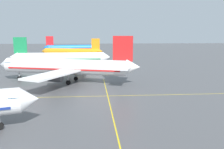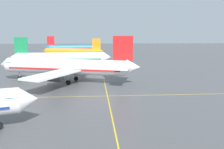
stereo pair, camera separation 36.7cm
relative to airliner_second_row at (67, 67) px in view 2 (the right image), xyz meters
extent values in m
cone|color=white|center=(-1.92, -31.62, -0.37)|extent=(3.49, 4.24, 3.66)
cube|color=#385166|center=(-4.09, -32.26, 0.18)|extent=(2.68, 3.80, 0.69)
cylinder|color=white|center=(-0.56, 0.17, 0.08)|extent=(34.64, 14.09, 4.15)
cone|color=white|center=(-18.64, 5.64, 0.08)|extent=(3.89, 4.71, 4.07)
cone|color=white|center=(17.83, -5.40, 0.51)|extent=(4.49, 4.78, 3.94)
cube|color=red|center=(15.11, -4.57, 5.21)|extent=(5.13, 1.89, 6.55)
cube|color=white|center=(16.59, -1.60, 0.51)|extent=(4.99, 6.45, 0.26)
cube|color=white|center=(14.69, -7.87, 0.51)|extent=(4.99, 6.45, 0.26)
cube|color=white|center=(3.17, 8.73, -0.58)|extent=(7.04, 16.80, 0.44)
cube|color=white|center=(-2.20, -9.03, -0.58)|extent=(12.87, 17.08, 0.44)
cylinder|color=#4C4C51|center=(0.88, 5.67, -2.00)|extent=(4.22, 3.27, 2.29)
cylinder|color=#4C4C51|center=(-2.41, -5.20, -2.00)|extent=(4.22, 3.27, 2.29)
cube|color=#385166|center=(-16.23, 4.91, 0.68)|extent=(2.99, 4.22, 0.76)
cube|color=red|center=(-0.56, 0.17, -0.44)|extent=(31.98, 13.32, 0.39)
cylinder|color=#99999E|center=(-14.14, 4.28, -2.60)|extent=(0.31, 0.31, 1.80)
cylinder|color=black|center=(-14.14, 4.28, -3.80)|extent=(1.29, 0.82, 1.20)
cylinder|color=#99999E|center=(2.35, 2.25, -2.60)|extent=(0.31, 0.31, 1.80)
cylinder|color=black|center=(2.35, 2.25, -3.80)|extent=(1.29, 0.82, 1.20)
cylinder|color=#99999E|center=(0.71, -3.18, -2.60)|extent=(0.31, 0.31, 1.80)
cylinder|color=black|center=(0.71, -3.18, -3.80)|extent=(1.29, 0.82, 1.20)
cylinder|color=white|center=(-4.82, 27.92, -0.20)|extent=(32.82, 4.57, 3.89)
cone|color=white|center=(12.88, 28.29, -0.20)|extent=(2.74, 3.87, 3.81)
cone|color=white|center=(-22.82, 27.55, 0.21)|extent=(3.35, 3.76, 3.69)
cube|color=#197F47|center=(-20.16, 27.60, 4.61)|extent=(4.92, 0.47, 6.14)
cube|color=white|center=(-20.61, 24.52, 0.21)|extent=(3.38, 5.39, 0.25)
cube|color=white|center=(-20.74, 30.66, 0.21)|extent=(3.38, 5.39, 0.25)
cube|color=white|center=(-5.66, 19.20, -0.82)|extent=(8.68, 16.16, 0.41)
cube|color=white|center=(-6.02, 36.60, -0.82)|extent=(8.10, 16.07, 0.41)
cylinder|color=#2D9956|center=(-4.50, 22.61, -2.15)|extent=(3.52, 2.22, 2.15)
cylinder|color=#2D9956|center=(-4.72, 33.25, -2.15)|extent=(3.52, 2.22, 2.15)
cube|color=#385166|center=(10.53, 28.24, 0.36)|extent=(1.92, 3.61, 0.72)
cube|color=#197F47|center=(-4.82, 27.92, -0.69)|extent=(30.20, 4.56, 0.37)
cylinder|color=#99999E|center=(8.48, 28.20, -2.71)|extent=(0.29, 0.29, 1.69)
cylinder|color=black|center=(8.48, 28.20, -3.84)|extent=(1.13, 0.48, 1.13)
cylinder|color=#99999E|center=(-6.81, 25.22, -2.71)|extent=(0.29, 0.29, 1.69)
cylinder|color=black|center=(-6.81, 25.22, -3.84)|extent=(1.13, 0.48, 1.13)
cylinder|color=#99999E|center=(-6.92, 30.54, -2.71)|extent=(0.29, 0.29, 1.69)
cylinder|color=black|center=(-6.92, 30.54, -3.84)|extent=(1.13, 0.48, 1.13)
cylinder|color=orange|center=(-4.44, 64.38, -0.64)|extent=(29.25, 10.98, 3.49)
cone|color=orange|center=(-19.76, 68.50, -0.64)|extent=(3.19, 3.92, 3.42)
cone|color=orange|center=(11.16, 60.19, -0.27)|extent=(3.69, 3.96, 3.31)
cube|color=orange|center=(8.85, 60.81, 3.67)|extent=(4.34, 1.46, 5.50)
cube|color=orange|center=(10.01, 63.35, -0.27)|extent=(4.07, 5.37, 0.22)
cube|color=orange|center=(8.58, 58.03, -0.27)|extent=(4.07, 5.37, 0.22)
cube|color=orange|center=(-1.53, 71.67, -1.19)|extent=(5.49, 13.99, 0.37)
cube|color=orange|center=(-5.57, 56.61, -1.19)|extent=(10.50, 14.42, 0.37)
cylinder|color=#333338|center=(-3.38, 69.03, -2.38)|extent=(3.51, 2.67, 1.93)
cylinder|color=#333338|center=(-5.85, 59.82, -2.38)|extent=(3.51, 2.67, 1.93)
cube|color=#385166|center=(-17.72, 67.95, -0.13)|extent=(2.43, 3.53, 0.64)
cube|color=orange|center=(-4.44, 64.38, -1.07)|extent=(26.99, 10.41, 0.33)
cylinder|color=#99999E|center=(-15.95, 67.47, -2.89)|extent=(0.26, 0.26, 1.51)
cylinder|color=black|center=(-15.95, 67.47, -3.89)|extent=(1.08, 0.66, 1.01)
cylinder|color=#99999E|center=(-2.05, 66.21, -2.89)|extent=(0.26, 0.26, 1.51)
cylinder|color=black|center=(-2.05, 66.21, -3.89)|extent=(1.08, 0.66, 1.01)
cylinder|color=#99999E|center=(-3.28, 61.60, -2.89)|extent=(0.26, 0.26, 1.51)
cylinder|color=black|center=(-3.28, 61.60, -3.89)|extent=(1.08, 0.66, 1.01)
cylinder|color=blue|center=(-5.86, 94.94, -0.35)|extent=(31.83, 7.82, 3.75)
cone|color=blue|center=(11.08, 97.16, -0.35)|extent=(3.02, 3.98, 3.68)
cone|color=blue|center=(-23.10, 92.68, 0.05)|extent=(3.60, 3.95, 3.57)
cube|color=red|center=(-20.56, 93.02, 4.29)|extent=(4.75, 0.97, 5.93)
cube|color=blue|center=(-20.66, 90.01, 0.05)|extent=(3.80, 5.50, 0.24)
cube|color=blue|center=(-21.43, 95.89, 0.05)|extent=(3.80, 5.50, 0.24)
cube|color=blue|center=(-5.75, 86.48, -0.94)|extent=(9.78, 15.68, 0.40)
cube|color=blue|center=(-7.93, 103.14, -0.94)|extent=(6.30, 15.18, 0.40)
cylinder|color=blue|center=(-5.00, 89.87, -2.23)|extent=(3.60, 2.49, 2.07)
cylinder|color=blue|center=(-6.33, 100.06, -2.23)|extent=(3.60, 2.49, 2.07)
cube|color=#385166|center=(8.83, 96.86, 0.20)|extent=(2.21, 3.66, 0.69)
cube|color=red|center=(-5.86, 94.94, -0.82)|extent=(29.33, 7.53, 0.36)
cylinder|color=#99999E|center=(6.87, 96.60, -2.77)|extent=(0.28, 0.28, 1.63)
cylinder|color=black|center=(6.87, 96.60, -3.86)|extent=(1.14, 0.58, 1.09)
cylinder|color=#99999E|center=(-7.49, 92.13, -2.77)|extent=(0.28, 0.28, 1.63)
cylinder|color=black|center=(-7.49, 92.13, -3.86)|extent=(1.14, 0.58, 1.09)
cylinder|color=#99999E|center=(-8.15, 97.23, -2.77)|extent=(0.28, 0.28, 1.63)
cylinder|color=black|center=(-8.15, 97.23, -3.86)|extent=(1.14, 0.58, 1.09)
cube|color=yellow|center=(10.47, -15.57, -4.39)|extent=(125.14, 0.20, 0.01)
cube|color=yellow|center=(10.47, -31.70, -4.39)|extent=(0.20, 70.99, 0.01)
camera|label=1|loc=(7.36, -66.07, 9.13)|focal=38.26mm
camera|label=2|loc=(7.72, -66.10, 9.13)|focal=38.26mm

